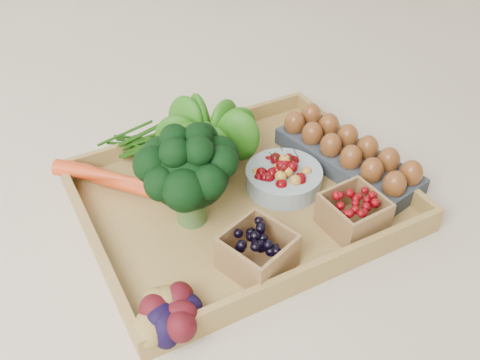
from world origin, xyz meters
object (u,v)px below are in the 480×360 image
tray (240,202)px  broccoli (190,190)px  egg_carton (347,160)px  cherry_bowl (284,178)px

tray → broccoli: bearing=-175.6°
tray → broccoli: 0.12m
tray → egg_carton: size_ratio=1.82×
cherry_bowl → tray: bearing=175.8°
broccoli → cherry_bowl: (0.19, 0.00, -0.05)m
tray → egg_carton: 0.23m
broccoli → egg_carton: (0.33, -0.01, -0.05)m
broccoli → tray: bearing=4.4°
tray → cherry_bowl: bearing=-4.2°
tray → broccoli: size_ratio=3.20×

